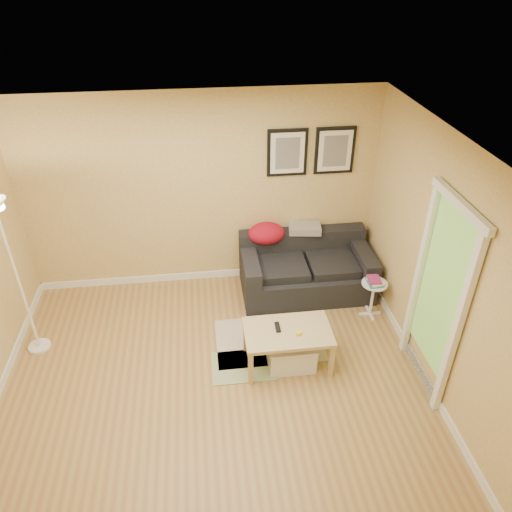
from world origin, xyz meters
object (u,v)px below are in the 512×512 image
(sofa, at_px, (307,267))
(storage_bin, at_px, (291,354))
(side_table, at_px, (372,299))
(book_stack, at_px, (375,281))
(coffee_table, at_px, (287,347))
(floor_lamp, at_px, (19,284))

(sofa, xyz_separation_m, storage_bin, (-0.45, -1.34, -0.21))
(side_table, bearing_deg, book_stack, -161.80)
(side_table, xyz_separation_m, book_stack, (-0.01, -0.00, 0.28))
(coffee_table, relative_size, side_table, 1.94)
(coffee_table, distance_m, book_stack, 1.41)
(coffee_table, bearing_deg, floor_lamp, 151.50)
(storage_bin, height_order, book_stack, book_stack)
(coffee_table, bearing_deg, sofa, 52.90)
(side_table, bearing_deg, floor_lamp, -178.54)
(sofa, bearing_deg, floor_lamp, -168.02)
(side_table, distance_m, floor_lamp, 4.08)
(coffee_table, xyz_separation_m, book_stack, (1.19, 0.70, 0.29))
(side_table, distance_m, book_stack, 0.28)
(coffee_table, relative_size, book_stack, 4.29)
(sofa, height_order, floor_lamp, floor_lamp)
(side_table, xyz_separation_m, floor_lamp, (-4.02, -0.10, 0.67))
(coffee_table, height_order, storage_bin, coffee_table)
(sofa, bearing_deg, book_stack, -40.49)
(coffee_table, xyz_separation_m, side_table, (1.20, 0.70, 0.01))
(book_stack, relative_size, floor_lamp, 0.11)
(storage_bin, relative_size, book_stack, 2.40)
(storage_bin, bearing_deg, floor_lamp, 167.44)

